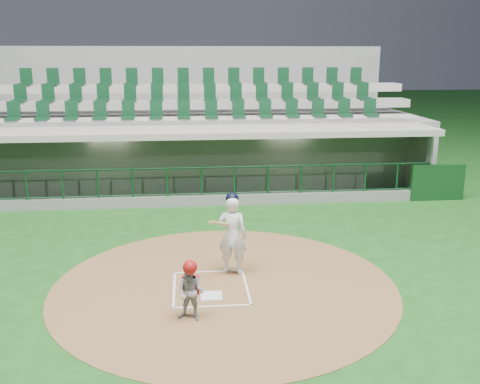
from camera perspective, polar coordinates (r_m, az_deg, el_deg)
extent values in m
plane|color=#144615|center=(11.56, -3.24, -9.61)|extent=(120.00, 120.00, 0.00)
cylinder|color=brown|center=(11.39, -1.66, -9.94)|extent=(7.20, 7.20, 0.01)
cube|color=silver|center=(10.92, -3.07, -11.00)|extent=(0.43, 0.43, 0.02)
cube|color=white|center=(11.28, -7.04, -10.25)|extent=(0.05, 1.80, 0.01)
cube|color=white|center=(11.34, 0.68, -10.01)|extent=(0.05, 1.80, 0.01)
cube|color=white|center=(12.06, -3.36, -8.47)|extent=(1.55, 0.05, 0.01)
cube|color=silver|center=(10.52, -2.95, -12.08)|extent=(1.55, 0.05, 0.01)
cube|color=slate|center=(18.81, -4.23, -1.80)|extent=(15.00, 3.00, 0.10)
cube|color=gray|center=(20.03, -4.43, 3.33)|extent=(15.00, 0.20, 2.70)
cube|color=beige|center=(19.86, -4.44, 3.97)|extent=(13.50, 0.04, 0.90)
cube|color=slate|center=(20.08, 17.63, 2.71)|extent=(0.20, 3.00, 2.70)
cube|color=#9B958C|center=(17.97, -4.38, 6.73)|extent=(15.40, 3.50, 0.20)
cube|color=slate|center=(17.12, -4.13, -1.00)|extent=(15.00, 0.15, 0.40)
cube|color=black|center=(16.77, -4.23, 4.19)|extent=(15.00, 0.01, 0.95)
cube|color=brown|center=(19.74, -4.33, -0.18)|extent=(12.75, 0.40, 0.45)
cube|color=white|center=(18.41, -13.82, 6.14)|extent=(1.30, 0.35, 0.04)
cube|color=white|center=(18.54, 4.98, 6.56)|extent=(1.30, 0.35, 0.04)
cube|color=black|center=(18.84, 20.30, 0.97)|extent=(1.80, 0.18, 1.20)
imported|color=#A91F12|center=(20.01, -17.34, 1.14)|extent=(1.12, 0.72, 1.64)
imported|color=maroon|center=(19.65, -12.29, 1.20)|extent=(1.01, 0.61, 1.61)
imported|color=maroon|center=(19.57, -1.74, 1.38)|extent=(0.87, 0.69, 1.55)
imported|color=maroon|center=(20.10, 12.75, 1.93)|extent=(1.87, 1.23, 1.93)
cube|color=gray|center=(21.60, -4.56, 4.96)|extent=(17.00, 6.50, 2.50)
cube|color=#AFA79E|center=(19.95, -4.53, 7.50)|extent=(16.60, 0.95, 0.30)
cube|color=gray|center=(20.84, -4.62, 9.32)|extent=(16.60, 0.95, 0.30)
cube|color=#A49E94|center=(21.74, -4.70, 10.99)|extent=(16.60, 0.95, 0.30)
cube|color=slate|center=(24.75, -4.79, 9.38)|extent=(17.00, 0.25, 5.05)
imported|color=white|center=(11.66, -0.83, -4.64)|extent=(0.74, 0.60, 1.77)
sphere|color=black|center=(11.42, -0.85, -0.74)|extent=(0.28, 0.28, 0.28)
cylinder|color=tan|center=(11.30, -1.99, -3.39)|extent=(0.58, 0.79, 0.39)
imported|color=#949499|center=(9.86, -5.29, -10.61)|extent=(0.63, 0.56, 1.07)
sphere|color=#9E1112|center=(9.66, -5.36, -8.02)|extent=(0.26, 0.26, 0.26)
cube|color=#AA1214|center=(9.96, -5.31, -9.86)|extent=(0.32, 0.10, 0.35)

